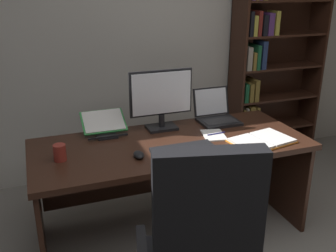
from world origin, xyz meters
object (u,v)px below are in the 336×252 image
object	(u,v)px
computer_mouse	(139,155)
notepad	(214,135)
bookshelf	(267,70)
reading_stand_with_book	(104,124)
monitor	(161,100)
laptop	(216,115)
open_binder	(262,141)
desk	(167,161)
coffee_mug	(60,153)
pen	(216,134)
keyboard	(183,149)

from	to	relation	value
computer_mouse	notepad	distance (m)	0.63
bookshelf	reading_stand_with_book	distance (m)	1.86
monitor	laptop	world-z (taller)	monitor
notepad	open_binder	bearing A→B (deg)	-39.98
monitor	notepad	distance (m)	0.46
desk	computer_mouse	size ratio (longest dim) A/B	18.22
laptop	notepad	bearing A→B (deg)	-119.65
monitor	computer_mouse	distance (m)	0.57
monitor	open_binder	bearing A→B (deg)	-40.64
notepad	coffee_mug	distance (m)	1.07
monitor	notepad	size ratio (longest dim) A/B	2.26
desk	pen	size ratio (longest dim) A/B	13.53
computer_mouse	reading_stand_with_book	bearing A→B (deg)	103.58
monitor	pen	xyz separation A→B (m)	(0.32, -0.27, -0.21)
desk	open_binder	world-z (taller)	open_binder
keyboard	laptop	bearing A→B (deg)	43.73
computer_mouse	laptop	bearing A→B (deg)	30.04
coffee_mug	laptop	bearing A→B (deg)	14.21
keyboard	open_binder	size ratio (longest dim) A/B	0.91
laptop	reading_stand_with_book	distance (m)	0.88
bookshelf	pen	bearing A→B (deg)	-137.62
open_binder	notepad	distance (m)	0.34
laptop	pen	xyz separation A→B (m)	(-0.13, -0.27, -0.04)
coffee_mug	bookshelf	bearing A→B (deg)	24.62
keyboard	coffee_mug	size ratio (longest dim) A/B	4.04
keyboard	reading_stand_with_book	world-z (taller)	reading_stand_with_book
open_binder	notepad	bearing A→B (deg)	129.30
bookshelf	pen	xyz separation A→B (m)	(-1.01, -0.93, -0.20)
laptop	notepad	xyz separation A→B (m)	(-0.15, -0.27, -0.05)
desk	pen	world-z (taller)	pen
computer_mouse	coffee_mug	world-z (taller)	coffee_mug
open_binder	pen	bearing A→B (deg)	127.02
keyboard	pen	bearing A→B (deg)	27.29
desk	coffee_mug	bearing A→B (deg)	-171.06
open_binder	keyboard	bearing A→B (deg)	164.21
computer_mouse	coffee_mug	xyz separation A→B (m)	(-0.47, 0.13, 0.03)
keyboard	open_binder	bearing A→B (deg)	-5.08
bookshelf	keyboard	size ratio (longest dim) A/B	4.55
monitor	coffee_mug	xyz separation A→B (m)	(-0.77, -0.30, -0.17)
desk	computer_mouse	xyz separation A→B (m)	(-0.28, -0.25, 0.20)
reading_stand_with_book	notepad	world-z (taller)	reading_stand_with_book
desk	keyboard	bearing A→B (deg)	-85.09
monitor	open_binder	distance (m)	0.77
monitor	computer_mouse	size ratio (longest dim) A/B	4.57
notepad	pen	size ratio (longest dim) A/B	1.50
bookshelf	monitor	xyz separation A→B (m)	(-1.34, -0.66, 0.02)
bookshelf	open_binder	world-z (taller)	bookshelf
pen	reading_stand_with_book	bearing A→B (deg)	156.34
monitor	keyboard	distance (m)	0.48
monitor	notepad	bearing A→B (deg)	-41.19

